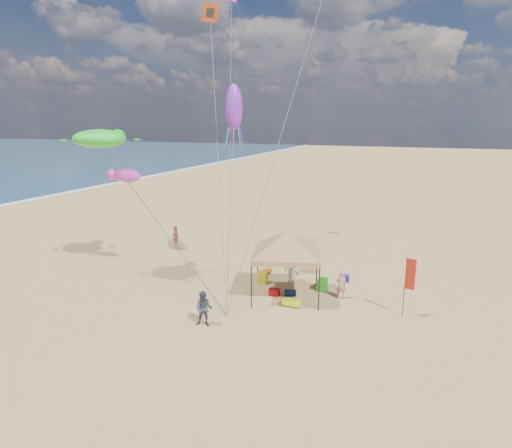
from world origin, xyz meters
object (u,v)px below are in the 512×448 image
Objects in this scene: cooler_red at (274,292)px; person_far_a at (176,238)px; beach_cart at (292,302)px; chair_yellow at (263,277)px; canopy_tent at (287,234)px; person_near_c at (291,269)px; cooler_blue at (344,278)px; person_near_b at (204,309)px; chair_green at (322,285)px; feather_flag at (409,278)px; person_near_a at (341,285)px.

cooler_red is 10.90m from person_far_a.
beach_cart is (1.26, -0.93, 0.01)m from cooler_red.
chair_yellow is 0.78× the size of beach_cart.
person_near_c is (-0.36, 2.06, -2.65)m from canopy_tent.
person_near_b reaches higher than cooler_blue.
person_near_b reaches higher than cooler_red.
canopy_tent is 9.16× the size of chair_yellow.
person_near_b is (-1.81, -4.43, 0.63)m from cooler_red.
person_near_b is at bearing 95.83° from person_near_c.
canopy_tent is at bearing 121.35° from beach_cart.
chair_yellow is 3.49m from beach_cart.
chair_green is at bearing -122.68° from person_far_a.
cooler_blue is at bearing -113.42° from person_far_a.
cooler_blue is 0.77× the size of chair_green.
person_near_b is at bearing -95.39° from chair_yellow.
person_far_a is at bearing 162.16° from chair_green.
person_near_c reaches higher than chair_green.
person_near_b is (-4.86, -7.93, 0.63)m from cooler_blue.
canopy_tent reaches higher than person_near_b.
person_near_a is (-3.32, 1.10, -1.23)m from feather_flag.
feather_flag reaches higher than person_near_a.
person_near_c is at bearing 100.02° from canopy_tent.
chair_green reaches higher than beach_cart.
chair_yellow is 1.69m from person_near_c.
chair_green is at bearing 42.31° from canopy_tent.
person_near_b is at bearing -131.19° from beach_cart.
chair_green is at bearing 2.29° from chair_yellow.
feather_flag is 5.06m from chair_green.
person_near_a is (0.28, -2.53, 0.57)m from cooler_blue.
chair_yellow is 4.63m from person_near_a.
feather_flag reaches higher than person_near_b.
feather_flag reaches higher than cooler_red.
canopy_tent is at bearing -132.33° from person_far_a.
canopy_tent is 3.71× the size of person_far_a.
canopy_tent is 4.12× the size of person_near_c.
canopy_tent is 3.38m from person_near_c.
beach_cart is 12.44m from person_far_a.
feather_flag reaches higher than chair_green.
beach_cart is at bearing -44.17° from chair_yellow.
canopy_tent is at bearing 16.29° from cooler_red.
person_far_a is (-16.10, 5.51, -1.13)m from feather_flag.
feather_flag reaches higher than beach_cart.
chair_yellow is 0.45× the size of person_near_c.
person_near_c reaches higher than cooler_blue.
person_far_a is (-10.03, 5.22, -2.56)m from canopy_tent.
chair_yellow is at bearing -177.71° from chair_green.
person_near_a is 0.92× the size of person_near_b.
chair_green is 0.46× the size of person_near_a.
canopy_tent reaches higher than chair_yellow.
chair_yellow is (-3.45, -0.14, 0.00)m from chair_green.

